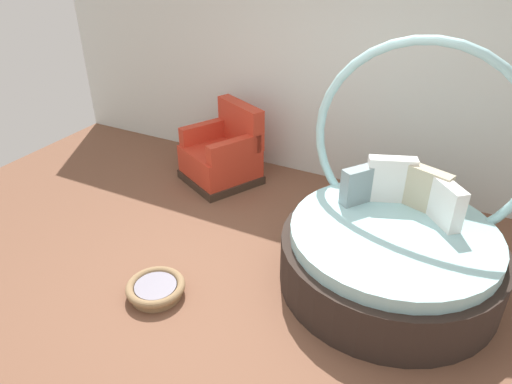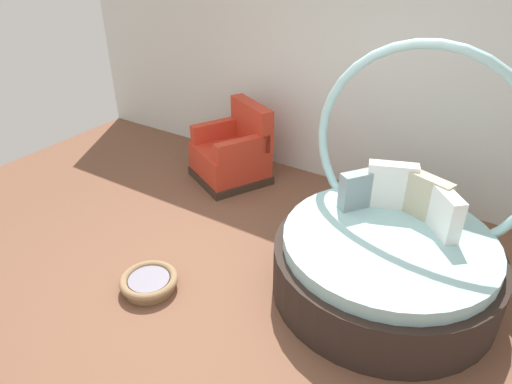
% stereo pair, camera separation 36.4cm
% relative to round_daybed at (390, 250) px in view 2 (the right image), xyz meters
% --- Properties ---
extents(ground_plane, '(8.00, 8.00, 0.02)m').
position_rel_round_daybed_xyz_m(ground_plane, '(-1.06, -0.82, -0.41)').
color(ground_plane, brown).
extents(back_wall, '(8.00, 0.12, 2.73)m').
position_rel_round_daybed_xyz_m(back_wall, '(-1.06, 1.65, 0.97)').
color(back_wall, silver).
rests_on(back_wall, ground_plane).
extents(round_daybed, '(1.90, 1.90, 2.06)m').
position_rel_round_daybed_xyz_m(round_daybed, '(0.00, 0.00, 0.00)').
color(round_daybed, '#2D231E').
rests_on(round_daybed, ground_plane).
extents(red_armchair, '(1.07, 1.07, 0.94)m').
position_rel_round_daybed_xyz_m(red_armchair, '(-2.27, 0.93, -0.07)').
color(red_armchair, '#38281E').
rests_on(red_armchair, ground_plane).
extents(pet_basket, '(0.51, 0.51, 0.13)m').
position_rel_round_daybed_xyz_m(pet_basket, '(-1.72, -1.16, -0.32)').
color(pet_basket, '#8E704C').
rests_on(pet_basket, ground_plane).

